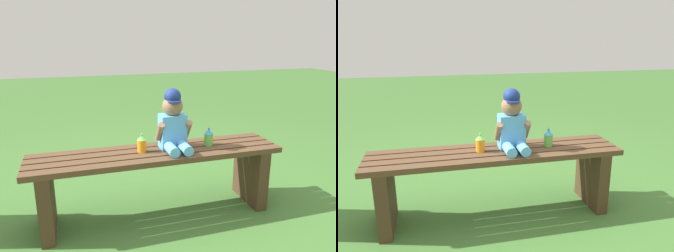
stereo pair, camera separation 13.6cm
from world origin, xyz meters
TOP-DOWN VIEW (x-y plane):
  - ground_plane at (0.00, 0.00)m, footprint 16.00×16.00m
  - park_bench at (0.00, 0.00)m, footprint 1.66×0.36m
  - child_figure at (0.12, 0.02)m, footprint 0.23×0.27m
  - sippy_cup_left at (-0.10, 0.01)m, footprint 0.06×0.06m
  - sippy_cup_right at (0.37, 0.01)m, footprint 0.06×0.06m

SIDE VIEW (x-z plane):
  - ground_plane at x=0.00m, z-range 0.00..0.00m
  - park_bench at x=0.00m, z-range 0.08..0.55m
  - sippy_cup_left at x=-0.10m, z-range 0.46..0.59m
  - sippy_cup_right at x=0.37m, z-range 0.46..0.59m
  - child_figure at x=0.12m, z-range 0.44..0.85m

